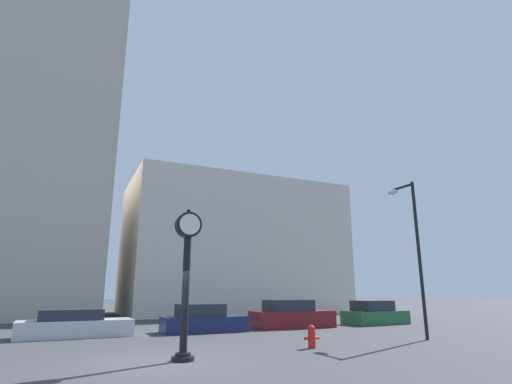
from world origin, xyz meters
TOP-DOWN VIEW (x-y plane):
  - ground_plane at (0.00, 0.00)m, footprint 200.00×200.00m
  - building_tall_tower at (-7.48, 24.00)m, footprint 14.68×12.00m
  - building_storefront_row at (11.46, 24.00)m, footprint 19.30×12.00m
  - street_clock at (0.71, 0.07)m, footprint 0.77×0.66m
  - car_silver at (-2.02, 8.03)m, footprint 4.74×2.02m
  - car_navy at (3.71, 7.78)m, footprint 4.07×1.79m
  - car_maroon at (8.83, 8.11)m, footprint 4.55×2.05m
  - car_green at (14.57, 8.04)m, footprint 3.95×2.05m
  - fire_hydrant_near at (5.46, 0.75)m, footprint 0.59×0.26m
  - street_lamp_right at (11.08, 1.25)m, footprint 0.36×1.57m

SIDE VIEW (x-z plane):
  - ground_plane at x=0.00m, z-range 0.00..0.00m
  - fire_hydrant_near at x=5.46m, z-range 0.01..0.78m
  - car_silver at x=-2.02m, z-range -0.09..1.07m
  - car_navy at x=3.71m, z-range -0.11..1.21m
  - car_green at x=14.57m, z-range -0.11..1.27m
  - car_maroon at x=8.83m, z-range -0.11..1.36m
  - street_clock at x=0.71m, z-range 0.39..4.79m
  - street_lamp_right at x=11.08m, z-range 1.07..7.75m
  - building_storefront_row at x=11.46m, z-range 0.00..11.77m
  - building_tall_tower at x=-7.48m, z-range 0.00..41.65m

